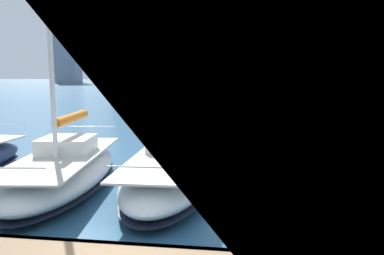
{
  "coord_description": "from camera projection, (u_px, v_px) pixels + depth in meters",
  "views": [
    {
      "loc": [
        -1.99,
        5.5,
        3.94
      ],
      "look_at": [
        -0.33,
        -6.65,
        2.2
      ],
      "focal_mm": 35.0,
      "sensor_mm": 36.0,
      "label": 1
    }
  ],
  "objects": [
    {
      "name": "city_skyline",
      "position": [
        214.0,
        45.0,
        162.3
      ],
      "size": [
        167.64,
        19.52,
        39.93
      ],
      "color": "gray",
      "rests_on": "ground"
    },
    {
      "name": "sailboat_teal",
      "position": [
        354.0,
        179.0,
        11.38
      ],
      "size": [
        2.86,
        7.12,
        13.05
      ],
      "color": "white",
      "rests_on": "ground"
    },
    {
      "name": "sailboat_forest",
      "position": [
        173.0,
        167.0,
        13.25
      ],
      "size": [
        3.2,
        8.98,
        9.5
      ],
      "color": "white",
      "rests_on": "ground"
    },
    {
      "name": "sailboat_orange",
      "position": [
        64.0,
        169.0,
        13.0
      ],
      "size": [
        3.89,
        8.41,
        12.1
      ],
      "color": "white",
      "rests_on": "ground"
    },
    {
      "name": "person_black_shirt",
      "position": [
        366.0,
        245.0,
        5.24
      ],
      "size": [
        0.34,
        0.55,
        1.62
      ],
      "color": "#4C473D",
      "rests_on": "dock_pier"
    }
  ]
}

